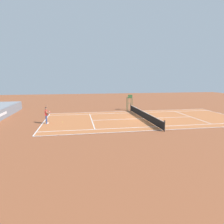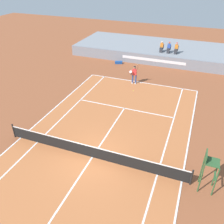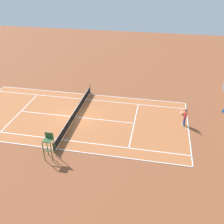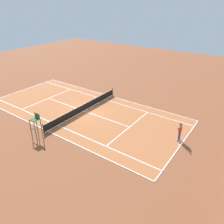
{
  "view_description": "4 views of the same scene",
  "coord_description": "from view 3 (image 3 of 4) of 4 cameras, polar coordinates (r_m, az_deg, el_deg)",
  "views": [
    {
      "loc": [
        -22.54,
        7.97,
        4.99
      ],
      "look_at": [
        -0.2,
        4.01,
        1.0
      ],
      "focal_mm": 31.14,
      "sensor_mm": 36.0,
      "label": 1
    },
    {
      "loc": [
        5.16,
        -10.0,
        10.36
      ],
      "look_at": [
        -0.2,
        4.01,
        1.0
      ],
      "focal_mm": 38.35,
      "sensor_mm": 36.0,
      "label": 2
    },
    {
      "loc": [
        21.61,
        8.28,
        14.37
      ],
      "look_at": [
        -0.2,
        4.01,
        1.0
      ],
      "focal_mm": 39.87,
      "sensor_mm": 36.0,
      "label": 3
    },
    {
      "loc": [
        16.88,
        16.16,
        11.91
      ],
      "look_at": [
        -0.2,
        4.01,
        1.0
      ],
      "focal_mm": 34.77,
      "sensor_mm": 36.0,
      "label": 4
    }
  ],
  "objects": [
    {
      "name": "umpire_chair",
      "position": [
        21.38,
        -14.31,
        -6.95
      ],
      "size": [
        0.77,
        0.77,
        2.44
      ],
      "color": "#2D562D",
      "rests_on": "ground"
    },
    {
      "name": "tennis_ball",
      "position": [
        26.17,
        12.47,
        -3.03
      ],
      "size": [
        0.07,
        0.07,
        0.07
      ],
      "primitive_type": "sphere",
      "color": "#D1E533",
      "rests_on": "ground"
    },
    {
      "name": "tennis_player",
      "position": [
        26.18,
        16.36,
        -1.1
      ],
      "size": [
        0.75,
        0.68,
        2.08
      ],
      "color": "navy",
      "rests_on": "ground"
    },
    {
      "name": "court",
      "position": [
        27.24,
        -8.38,
        -1.16
      ],
      "size": [
        11.08,
        23.88,
        0.03
      ],
      "color": "#B76638",
      "rests_on": "ground"
    },
    {
      "name": "ground_plane",
      "position": [
        27.24,
        -8.38,
        -1.18
      ],
      "size": [
        80.0,
        80.0,
        0.0
      ],
      "primitive_type": "plane",
      "color": "brown"
    },
    {
      "name": "net",
      "position": [
        26.97,
        -8.46,
        -0.24
      ],
      "size": [
        11.98,
        0.1,
        1.07
      ],
      "color": "black",
      "rests_on": "ground"
    }
  ]
}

